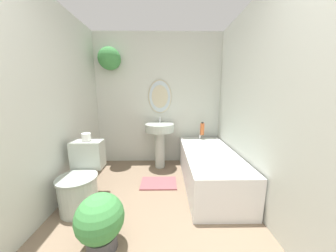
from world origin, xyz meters
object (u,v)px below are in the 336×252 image
object	(u,v)px
toilet_paper_roll	(86,137)
toilet	(81,181)
pedestal_sink	(160,136)
potted_plant	(100,221)
shampoo_bottle	(202,129)
bathtub	(209,167)

from	to	relation	value
toilet_paper_roll	toilet	bearing A→B (deg)	-90.00
pedestal_sink	potted_plant	distance (m)	1.74
shampoo_bottle	toilet_paper_roll	size ratio (longest dim) A/B	2.16
bathtub	toilet_paper_roll	size ratio (longest dim) A/B	14.91
pedestal_sink	shampoo_bottle	bearing A→B (deg)	8.23
potted_plant	toilet_paper_roll	distance (m)	1.07
toilet	bathtub	bearing A→B (deg)	16.25
pedestal_sink	toilet_paper_roll	bearing A→B (deg)	-136.92
shampoo_bottle	toilet	bearing A→B (deg)	-145.06
bathtub	shampoo_bottle	bearing A→B (deg)	87.17
bathtub	toilet_paper_roll	xyz separation A→B (m)	(-1.64, -0.26, 0.52)
bathtub	potted_plant	xyz separation A→B (m)	(-1.19, -1.08, 0.01)
shampoo_bottle	potted_plant	xyz separation A→B (m)	(-1.23, -1.77, -0.41)
bathtub	toilet_paper_roll	world-z (taller)	toilet_paper_roll
toilet	shampoo_bottle	world-z (taller)	shampoo_bottle
pedestal_sink	bathtub	bearing A→B (deg)	-37.83
pedestal_sink	toilet_paper_roll	xyz separation A→B (m)	(-0.89, -0.84, 0.21)
pedestal_sink	toilet_paper_roll	size ratio (longest dim) A/B	8.21
pedestal_sink	shampoo_bottle	distance (m)	0.80
shampoo_bottle	potted_plant	size ratio (longest dim) A/B	0.47
shampoo_bottle	potted_plant	world-z (taller)	shampoo_bottle
toilet	potted_plant	world-z (taller)	toilet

